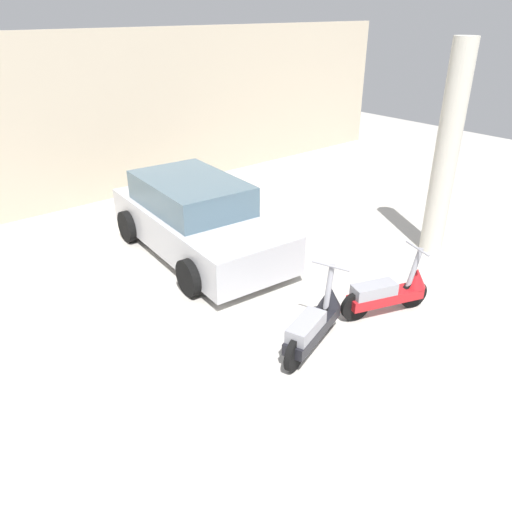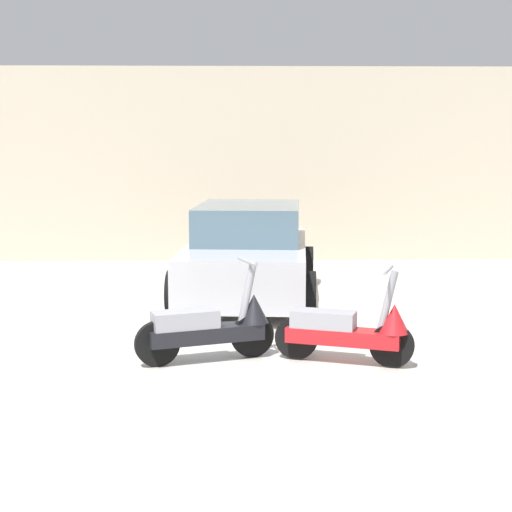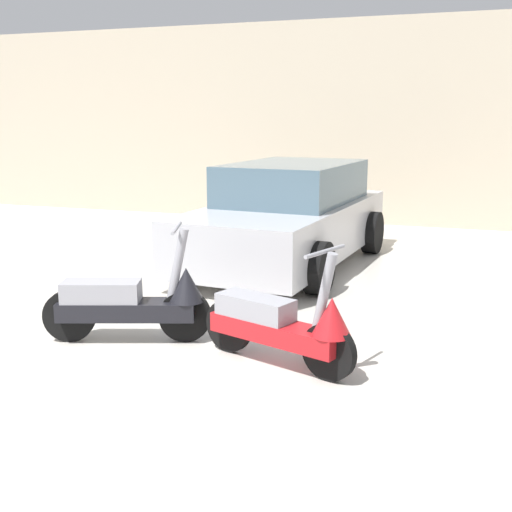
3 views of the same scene
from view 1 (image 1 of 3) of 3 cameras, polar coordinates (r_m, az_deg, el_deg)
The scene contains 6 objects.
ground_plane at distance 6.62m, azimuth 15.30°, elevation -14.62°, with size 28.00×28.00×0.00m, color beige.
wall_back at distance 12.34m, azimuth -19.09°, elevation 14.32°, with size 19.60×0.12×3.84m, color beige.
scooter_front_left at distance 6.96m, azimuth 6.79°, elevation -7.46°, with size 1.49×0.77×1.08m.
scooter_front_right at distance 7.88m, azimuth 15.01°, elevation -3.94°, with size 1.45×0.75×1.05m.
car_rear_left at distance 9.49m, azimuth -6.78°, elevation 4.25°, with size 2.27×4.28×1.41m.
support_column_side at distance 9.76m, azimuth 20.97°, elevation 11.03°, with size 0.42×0.42×3.84m, color beige.
Camera 1 is at (-4.36, -2.57, 4.27)m, focal length 35.00 mm.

